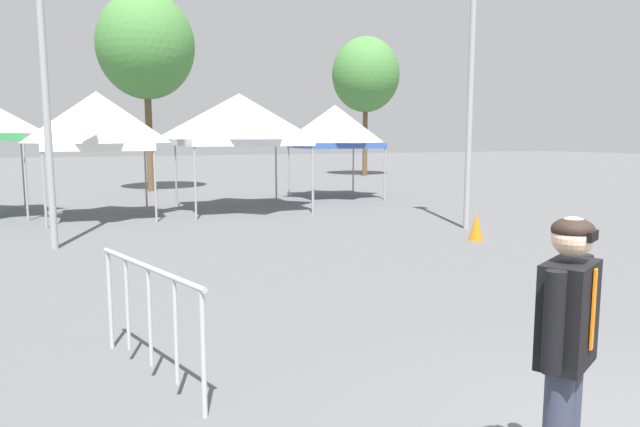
{
  "coord_description": "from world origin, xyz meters",
  "views": [
    {
      "loc": [
        -3.15,
        -1.73,
        2.22
      ],
      "look_at": [
        -0.27,
        4.57,
        1.3
      ],
      "focal_mm": 32.33,
      "sensor_mm": 36.0,
      "label": 1
    }
  ],
  "objects_px": {
    "light_pole_near_lift": "(42,34)",
    "traffic_cone_near_barrier": "(476,227)",
    "canopy_tent_center": "(240,120)",
    "canopy_tent_far_left": "(97,121)",
    "tree_behind_tents_center": "(146,46)",
    "canopy_tent_right_of_center": "(335,127)",
    "crowd_barrier_near_person": "(149,299)",
    "light_pole_opposite_side": "(472,37)",
    "tree_behind_tents_right": "(366,75)",
    "person_foreground": "(566,345)"
  },
  "relations": [
    {
      "from": "canopy_tent_right_of_center",
      "to": "crowd_barrier_near_person",
      "type": "relative_size",
      "value": 1.66
    },
    {
      "from": "canopy_tent_right_of_center",
      "to": "light_pole_near_lift",
      "type": "relative_size",
      "value": 0.47
    },
    {
      "from": "tree_behind_tents_right",
      "to": "crowd_barrier_near_person",
      "type": "height_order",
      "value": "tree_behind_tents_right"
    },
    {
      "from": "person_foreground",
      "to": "traffic_cone_near_barrier",
      "type": "xyz_separation_m",
      "value": [
        5.58,
        7.47,
        -0.73
      ]
    },
    {
      "from": "light_pole_opposite_side",
      "to": "tree_behind_tents_center",
      "type": "bearing_deg",
      "value": 112.28
    },
    {
      "from": "light_pole_opposite_side",
      "to": "tree_behind_tents_center",
      "type": "relative_size",
      "value": 1.0
    },
    {
      "from": "canopy_tent_center",
      "to": "canopy_tent_far_left",
      "type": "bearing_deg",
      "value": -176.6
    },
    {
      "from": "light_pole_near_lift",
      "to": "traffic_cone_near_barrier",
      "type": "distance_m",
      "value": 9.57
    },
    {
      "from": "canopy_tent_right_of_center",
      "to": "crowd_barrier_near_person",
      "type": "bearing_deg",
      "value": -122.01
    },
    {
      "from": "canopy_tent_right_of_center",
      "to": "person_foreground",
      "type": "relative_size",
      "value": 1.9
    },
    {
      "from": "canopy_tent_center",
      "to": "crowd_barrier_near_person",
      "type": "height_order",
      "value": "canopy_tent_center"
    },
    {
      "from": "tree_behind_tents_right",
      "to": "traffic_cone_near_barrier",
      "type": "distance_m",
      "value": 22.01
    },
    {
      "from": "canopy_tent_center",
      "to": "person_foreground",
      "type": "xyz_separation_m",
      "value": [
        -2.51,
        -14.74,
        -1.71
      ]
    },
    {
      "from": "traffic_cone_near_barrier",
      "to": "canopy_tent_far_left",
      "type": "bearing_deg",
      "value": 135.34
    },
    {
      "from": "canopy_tent_right_of_center",
      "to": "tree_behind_tents_right",
      "type": "xyz_separation_m",
      "value": [
        6.99,
        10.35,
        3.15
      ]
    },
    {
      "from": "light_pole_opposite_side",
      "to": "tree_behind_tents_right",
      "type": "bearing_deg",
      "value": 68.26
    },
    {
      "from": "canopy_tent_far_left",
      "to": "canopy_tent_center",
      "type": "relative_size",
      "value": 0.93
    },
    {
      "from": "canopy_tent_center",
      "to": "crowd_barrier_near_person",
      "type": "xyz_separation_m",
      "value": [
        -4.41,
        -11.75,
        -1.99
      ]
    },
    {
      "from": "canopy_tent_center",
      "to": "light_pole_opposite_side",
      "type": "bearing_deg",
      "value": -56.19
    },
    {
      "from": "canopy_tent_center",
      "to": "person_foreground",
      "type": "bearing_deg",
      "value": -99.65
    },
    {
      "from": "canopy_tent_far_left",
      "to": "light_pole_near_lift",
      "type": "relative_size",
      "value": 0.48
    },
    {
      "from": "tree_behind_tents_right",
      "to": "tree_behind_tents_center",
      "type": "distance_m",
      "value": 13.69
    },
    {
      "from": "person_foreground",
      "to": "light_pole_opposite_side",
      "type": "bearing_deg",
      "value": 54.07
    },
    {
      "from": "canopy_tent_center",
      "to": "light_pole_opposite_side",
      "type": "relative_size",
      "value": 0.46
    },
    {
      "from": "canopy_tent_right_of_center",
      "to": "light_pole_opposite_side",
      "type": "xyz_separation_m",
      "value": [
        -0.3,
        -7.94,
        1.94
      ]
    },
    {
      "from": "canopy_tent_right_of_center",
      "to": "tree_behind_tents_center",
      "type": "xyz_separation_m",
      "value": [
        -5.82,
        5.51,
        3.26
      ]
    },
    {
      "from": "light_pole_near_lift",
      "to": "traffic_cone_near_barrier",
      "type": "height_order",
      "value": "light_pole_near_lift"
    },
    {
      "from": "light_pole_opposite_side",
      "to": "tree_behind_tents_center",
      "type": "distance_m",
      "value": 14.6
    },
    {
      "from": "light_pole_opposite_side",
      "to": "traffic_cone_near_barrier",
      "type": "height_order",
      "value": "light_pole_opposite_side"
    },
    {
      "from": "canopy_tent_center",
      "to": "tree_behind_tents_center",
      "type": "relative_size",
      "value": 0.46
    },
    {
      "from": "light_pole_opposite_side",
      "to": "canopy_tent_center",
      "type": "bearing_deg",
      "value": 123.81
    },
    {
      "from": "tree_behind_tents_center",
      "to": "person_foreground",
      "type": "bearing_deg",
      "value": -92.37
    },
    {
      "from": "canopy_tent_center",
      "to": "traffic_cone_near_barrier",
      "type": "relative_size",
      "value": 6.11
    },
    {
      "from": "light_pole_near_lift",
      "to": "tree_behind_tents_right",
      "type": "relative_size",
      "value": 0.92
    },
    {
      "from": "person_foreground",
      "to": "canopy_tent_center",
      "type": "bearing_deg",
      "value": 80.35
    },
    {
      "from": "tree_behind_tents_right",
      "to": "traffic_cone_near_barrier",
      "type": "relative_size",
      "value": 13.06
    },
    {
      "from": "crowd_barrier_near_person",
      "to": "tree_behind_tents_center",
      "type": "bearing_deg",
      "value": 81.68
    },
    {
      "from": "tree_behind_tents_center",
      "to": "traffic_cone_near_barrier",
      "type": "distance_m",
      "value": 16.53
    },
    {
      "from": "crowd_barrier_near_person",
      "to": "canopy_tent_right_of_center",
      "type": "bearing_deg",
      "value": 57.99
    },
    {
      "from": "canopy_tent_far_left",
      "to": "light_pole_opposite_side",
      "type": "distance_m",
      "value": 9.94
    },
    {
      "from": "light_pole_near_lift",
      "to": "tree_behind_tents_right",
      "type": "height_order",
      "value": "tree_behind_tents_right"
    },
    {
      "from": "person_foreground",
      "to": "tree_behind_tents_center",
      "type": "distance_m",
      "value": 22.87
    },
    {
      "from": "tree_behind_tents_right",
      "to": "light_pole_opposite_side",
      "type": "bearing_deg",
      "value": -111.74
    },
    {
      "from": "person_foreground",
      "to": "light_pole_near_lift",
      "type": "bearing_deg",
      "value": 104.9
    },
    {
      "from": "canopy_tent_center",
      "to": "tree_behind_tents_center",
      "type": "height_order",
      "value": "tree_behind_tents_center"
    },
    {
      "from": "canopy_tent_right_of_center",
      "to": "light_pole_opposite_side",
      "type": "bearing_deg",
      "value": -92.19
    },
    {
      "from": "tree_behind_tents_right",
      "to": "tree_behind_tents_center",
      "type": "relative_size",
      "value": 0.98
    },
    {
      "from": "tree_behind_tents_center",
      "to": "light_pole_near_lift",
      "type": "bearing_deg",
      "value": -106.83
    },
    {
      "from": "canopy_tent_right_of_center",
      "to": "tree_behind_tents_center",
      "type": "relative_size",
      "value": 0.42
    },
    {
      "from": "canopy_tent_right_of_center",
      "to": "traffic_cone_near_barrier",
      "type": "bearing_deg",
      "value": -97.1
    }
  ]
}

